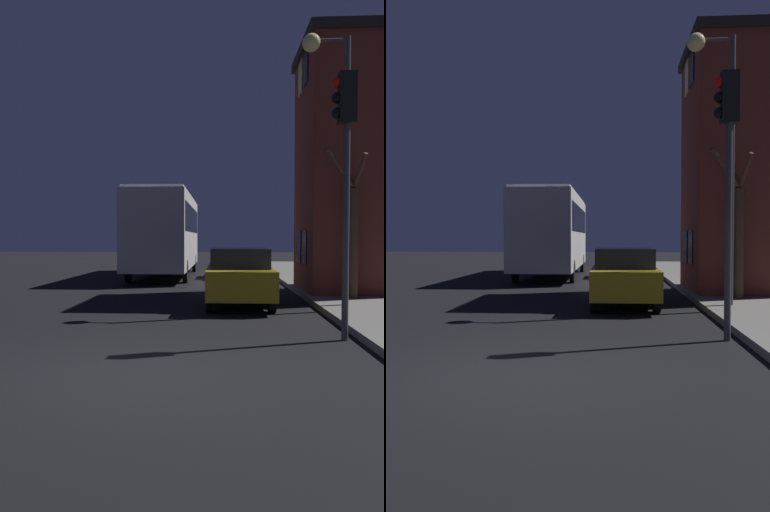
# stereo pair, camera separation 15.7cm
# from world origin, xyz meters

# --- Properties ---
(ground_plane) EXTENTS (120.00, 120.00, 0.00)m
(ground_plane) POSITION_xyz_m (0.00, 0.00, 0.00)
(ground_plane) COLOR black
(brick_building) EXTENTS (3.37, 4.07, 7.98)m
(brick_building) POSITION_xyz_m (5.36, 10.02, 4.16)
(brick_building) COLOR brown
(brick_building) RESTS_ON sidewalk
(streetlamp) EXTENTS (1.20, 0.45, 6.79)m
(streetlamp) POSITION_xyz_m (3.89, 6.19, 4.89)
(streetlamp) COLOR #38383A
(streetlamp) RESTS_ON sidewalk
(traffic_light) EXTENTS (0.43, 0.24, 4.77)m
(traffic_light) POSITION_xyz_m (3.31, 2.46, 3.40)
(traffic_light) COLOR #38383A
(traffic_light) RESTS_ON ground
(bare_tree) EXTENTS (1.20, 1.65, 4.10)m
(bare_tree) POSITION_xyz_m (4.79, 7.64, 2.07)
(bare_tree) COLOR #473323
(bare_tree) RESTS_ON sidewalk
(bus) EXTENTS (2.58, 10.35, 3.90)m
(bus) POSITION_xyz_m (-1.53, 17.26, 2.31)
(bus) COLOR beige
(bus) RESTS_ON ground
(car_near_lane) EXTENTS (1.71, 4.40, 1.57)m
(car_near_lane) POSITION_xyz_m (1.61, 7.13, 0.82)
(car_near_lane) COLOR olive
(car_near_lane) RESTS_ON ground
(car_mid_lane) EXTENTS (1.81, 4.50, 1.40)m
(car_mid_lane) POSITION_xyz_m (1.89, 17.12, 0.75)
(car_mid_lane) COLOR black
(car_mid_lane) RESTS_ON ground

